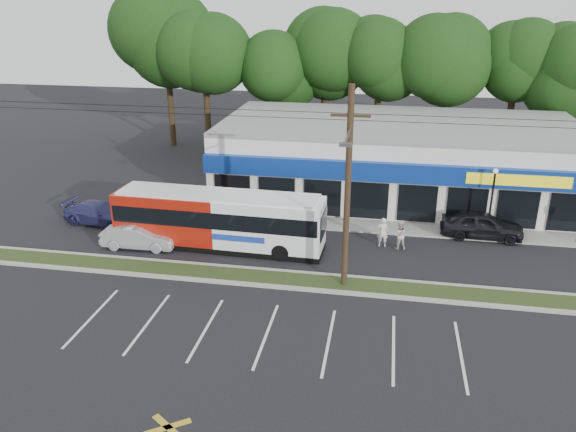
% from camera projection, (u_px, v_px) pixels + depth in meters
% --- Properties ---
extents(ground, '(120.00, 120.00, 0.00)m').
position_uv_depth(ground, '(281.00, 290.00, 27.80)').
color(ground, black).
rests_on(ground, ground).
extents(grass_strip, '(40.00, 1.60, 0.12)m').
position_uv_depth(grass_strip, '(285.00, 279.00, 28.69)').
color(grass_strip, '#283917').
rests_on(grass_strip, ground).
extents(curb_south, '(40.00, 0.25, 0.14)m').
position_uv_depth(curb_south, '(282.00, 287.00, 27.91)').
color(curb_south, '#9E9E93').
rests_on(curb_south, ground).
extents(curb_north, '(40.00, 0.25, 0.14)m').
position_uv_depth(curb_north, '(288.00, 272.00, 29.47)').
color(curb_north, '#9E9E93').
rests_on(curb_north, ground).
extents(sidewalk, '(32.00, 2.20, 0.10)m').
position_uv_depth(sidewalk, '(387.00, 227.00, 35.19)').
color(sidewalk, '#9E9E93').
rests_on(sidewalk, ground).
extents(strip_mall, '(25.00, 12.55, 5.30)m').
position_uv_depth(strip_mall, '(397.00, 158.00, 40.48)').
color(strip_mall, silver).
rests_on(strip_mall, ground).
extents(utility_pole, '(50.00, 2.77, 10.00)m').
position_uv_depth(utility_pole, '(344.00, 184.00, 26.19)').
color(utility_pole, black).
rests_on(utility_pole, ground).
extents(lamp_post, '(0.30, 0.30, 4.25)m').
position_uv_depth(lamp_post, '(492.00, 194.00, 33.06)').
color(lamp_post, black).
rests_on(lamp_post, ground).
extents(tree_line, '(46.76, 6.76, 11.83)m').
position_uv_depth(tree_line, '(384.00, 60.00, 47.84)').
color(tree_line, black).
rests_on(tree_line, ground).
extents(metrobus, '(12.15, 2.92, 3.25)m').
position_uv_depth(metrobus, '(219.00, 219.00, 32.03)').
color(metrobus, '#9B180B').
rests_on(metrobus, ground).
extents(car_dark, '(4.87, 2.12, 1.63)m').
position_uv_depth(car_dark, '(482.00, 225.00, 33.53)').
color(car_dark, black).
rests_on(car_dark, ground).
extents(car_silver, '(4.34, 1.66, 1.41)m').
position_uv_depth(car_silver, '(139.00, 236.00, 32.23)').
color(car_silver, '#ABACB3').
rests_on(car_silver, ground).
extents(car_blue, '(4.99, 2.53, 1.39)m').
position_uv_depth(car_blue, '(100.00, 213.00, 35.67)').
color(car_blue, navy).
rests_on(car_blue, ground).
extents(pedestrian_a, '(0.69, 0.50, 1.77)m').
position_uv_depth(pedestrian_a, '(383.00, 232.00, 32.33)').
color(pedestrian_a, silver).
rests_on(pedestrian_a, ground).
extents(pedestrian_b, '(0.95, 0.81, 1.69)m').
position_uv_depth(pedestrian_b, '(399.00, 235.00, 32.04)').
color(pedestrian_b, beige).
rests_on(pedestrian_b, ground).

